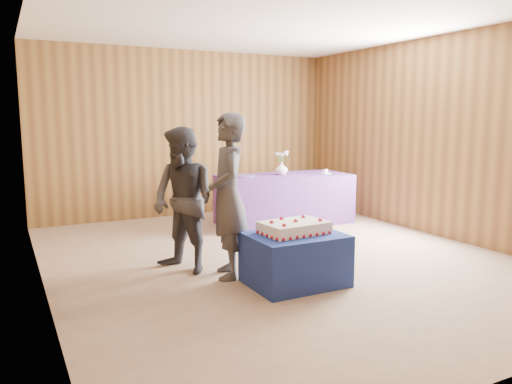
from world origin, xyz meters
TOP-DOWN VIEW (x-y plane):
  - ground at (0.00, 0.00)m, footprint 6.00×6.00m
  - room_shell at (0.00, 0.00)m, footprint 5.04×6.04m
  - cake_table at (-0.30, -0.86)m, footprint 0.90×0.70m
  - serving_table at (1.05, 1.64)m, footprint 2.05×1.02m
  - sheet_cake at (-0.30, -0.82)m, footprint 0.69×0.50m
  - vase at (1.01, 1.67)m, footprint 0.20×0.20m
  - flower_spray at (1.01, 1.67)m, footprint 0.21×0.22m
  - platter at (0.38, 1.75)m, footprint 0.51×0.51m
  - plate at (1.70, 1.49)m, footprint 0.21×0.21m
  - cake_slice at (1.70, 1.49)m, footprint 0.08×0.07m
  - knife at (1.75, 1.30)m, footprint 0.25×0.11m
  - guest_left at (-0.78, -0.34)m, footprint 0.55×0.69m
  - guest_right at (-1.13, 0.02)m, footprint 0.84×0.92m

SIDE VIEW (x-z plane):
  - ground at x=0.00m, z-range 0.00..0.00m
  - cake_table at x=-0.30m, z-range 0.00..0.50m
  - serving_table at x=1.05m, z-range 0.00..0.75m
  - sheet_cake at x=-0.30m, z-range 0.48..0.63m
  - knife at x=1.75m, z-range 0.75..0.75m
  - plate at x=1.70m, z-range 0.75..0.76m
  - platter at x=0.38m, z-range 0.75..0.77m
  - guest_right at x=-1.13m, z-range 0.00..1.52m
  - cake_slice at x=1.70m, z-range 0.75..0.83m
  - guest_left at x=-0.78m, z-range 0.00..1.66m
  - vase at x=1.01m, z-range 0.75..0.94m
  - flower_spray at x=1.01m, z-range 1.00..1.17m
  - room_shell at x=0.00m, z-range 0.44..3.16m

